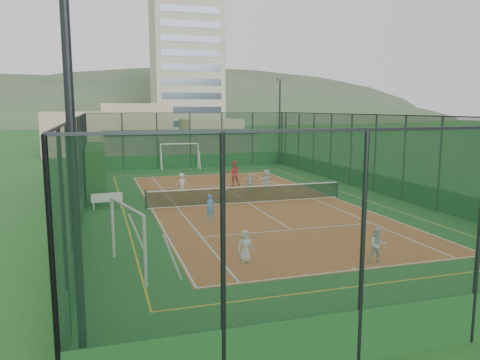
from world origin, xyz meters
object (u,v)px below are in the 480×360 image
object	(u,v)px
futsal_goal_near	(128,239)
child_far_right	(249,183)
floodlight_sw	(74,183)
child_near_mid	(210,207)
coach	(234,173)
child_far_back	(267,180)
child_far_left	(182,182)
clubhouse	(181,146)
child_near_left	(245,246)
floodlight_ne	(280,122)
futsal_goal_far	(180,156)
white_bench	(107,200)
child_near_right	(378,245)
apartment_tower	(186,65)

from	to	relation	value
futsal_goal_near	child_far_right	bearing A→B (deg)	-47.97
floodlight_sw	child_near_mid	distance (m)	14.74
coach	child_far_back	bearing A→B (deg)	130.87
child_far_left	child_far_back	bearing A→B (deg)	157.36
floodlight_sw	child_far_right	distance (m)	22.20
child_near_mid	coach	xyz separation A→B (m)	(3.90, 9.25, 0.26)
clubhouse	coach	world-z (taller)	clubhouse
child_near_left	coach	xyz separation A→B (m)	(4.20, 15.81, 0.31)
floodlight_ne	child_far_left	world-z (taller)	floodlight_ne
futsal_goal_far	child_near_mid	size ratio (longest dim) A/B	2.76
floodlight_sw	child_near_left	world-z (taller)	floodlight_sw
white_bench	futsal_goal_far	distance (m)	17.22
futsal_goal_far	floodlight_ne	bearing A→B (deg)	4.07
child_near_right	child_far_right	xyz separation A→B (m)	(-0.01, 14.46, -0.01)
white_bench	child_far_right	bearing A→B (deg)	8.31
child_far_right	coach	world-z (taller)	coach
child_near_right	child_far_right	bearing A→B (deg)	104.87
futsal_goal_far	child_far_right	bearing A→B (deg)	-77.09
futsal_goal_far	futsal_goal_near	bearing A→B (deg)	-99.78
child_near_left	child_far_left	size ratio (longest dim) A/B	0.96
futsal_goal_far	child_near_right	xyz separation A→B (m)	(2.20, -27.94, -0.47)
clubhouse	child_near_right	distance (m)	33.44
apartment_tower	child_near_mid	distance (m)	87.91
floodlight_sw	futsal_goal_far	distance (m)	34.11
apartment_tower	white_bench	world-z (taller)	apartment_tower
child_far_left	child_near_left	bearing A→B (deg)	80.09
white_bench	child_far_left	size ratio (longest dim) A/B	1.35
coach	child_near_mid	bearing A→B (deg)	76.56
floodlight_ne	white_bench	world-z (taller)	floodlight_ne
futsal_goal_far	coach	world-z (taller)	futsal_goal_far
child_far_back	child_near_right	bearing A→B (deg)	55.42
floodlight_sw	white_bench	xyz separation A→B (m)	(0.80, 17.30, -3.66)
floodlight_sw	child_near_left	bearing A→B (deg)	51.37
floodlight_sw	child_near_right	size ratio (longest dim) A/B	6.51
apartment_tower	child_near_mid	size ratio (longest dim) A/B	23.89
floodlight_sw	futsal_goal_near	bearing A→B (deg)	79.70
child_far_right	child_far_left	bearing A→B (deg)	-15.46
child_near_left	apartment_tower	bearing A→B (deg)	77.70
child_near_left	child_far_left	distance (m)	14.68
floodlight_sw	futsal_goal_far	size ratio (longest dim) A/B	2.38
apartment_tower	child_near_mid	xyz separation A→B (m)	(-15.01, -85.42, -14.36)
child_near_left	child_far_back	world-z (taller)	child_far_back
child_far_right	child_far_back	world-z (taller)	child_far_back
futsal_goal_far	child_near_left	xyz separation A→B (m)	(-2.24, -26.51, -0.53)
child_near_left	coach	size ratio (longest dim) A/B	0.65
child_near_left	child_far_right	world-z (taller)	child_far_right
child_far_left	child_near_mid	bearing A→B (deg)	81.22
apartment_tower	white_bench	bearing A→B (deg)	-103.69
futsal_goal_far	child_far_back	distance (m)	13.64
futsal_goal_near	child_far_back	world-z (taller)	futsal_goal_near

